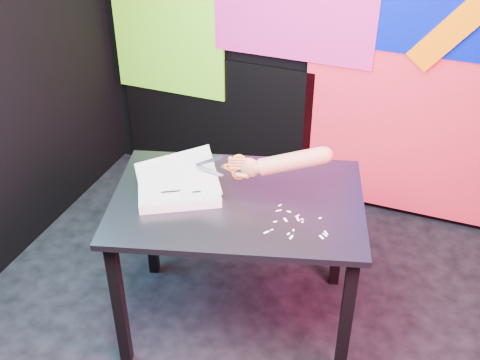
% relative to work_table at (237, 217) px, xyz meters
% --- Properties ---
extents(room, '(3.01, 3.01, 2.71)m').
position_rel_work_table_xyz_m(room, '(0.13, -0.29, 0.70)').
color(room, black).
rests_on(room, ground).
extents(backdrop, '(2.88, 0.05, 2.08)m').
position_rel_work_table_xyz_m(backdrop, '(0.19, 1.18, 0.30)').
color(backdrop, '#ED223C').
rests_on(backdrop, ground).
extents(work_table, '(1.28, 1.02, 0.75)m').
position_rel_work_table_xyz_m(work_table, '(0.00, 0.00, 0.00)').
color(work_table, black).
rests_on(work_table, ground).
extents(printout_stack, '(0.45, 0.41, 0.19)m').
position_rel_work_table_xyz_m(printout_stack, '(-0.26, -0.06, 0.12)').
color(printout_stack, beige).
rests_on(printout_stack, work_table).
extents(scissors, '(0.22, 0.07, 0.13)m').
position_rel_work_table_xyz_m(scissors, '(-0.03, 0.05, 0.23)').
color(scissors, '#9494A8').
rests_on(scissors, printout_stack).
extents(hand_forearm, '(0.43, 0.16, 0.17)m').
position_rel_work_table_xyz_m(hand_forearm, '(0.18, 0.11, 0.27)').
color(hand_forearm, '#AD7358').
rests_on(hand_forearm, work_table).
extents(paper_clippings, '(0.26, 0.22, 0.00)m').
position_rel_work_table_xyz_m(paper_clippings, '(0.29, -0.08, 0.10)').
color(paper_clippings, silver).
rests_on(paper_clippings, work_table).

